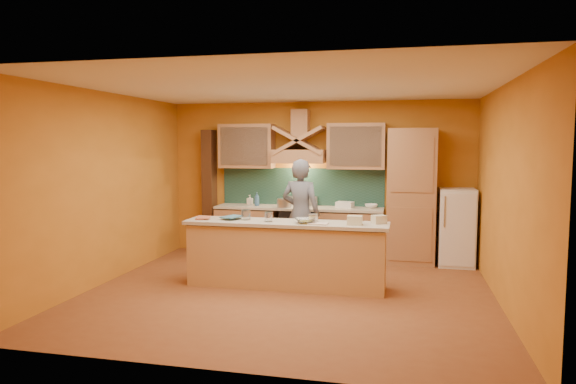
% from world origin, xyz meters
% --- Properties ---
extents(floor, '(5.50, 5.00, 0.01)m').
position_xyz_m(floor, '(0.00, 0.00, 0.00)').
color(floor, brown).
rests_on(floor, ground).
extents(ceiling, '(5.50, 5.00, 0.01)m').
position_xyz_m(ceiling, '(0.00, 0.00, 2.80)').
color(ceiling, white).
rests_on(ceiling, wall_back).
extents(wall_back, '(5.50, 0.02, 2.80)m').
position_xyz_m(wall_back, '(0.00, 2.50, 1.40)').
color(wall_back, orange).
rests_on(wall_back, floor).
extents(wall_front, '(5.50, 0.02, 2.80)m').
position_xyz_m(wall_front, '(0.00, -2.50, 1.40)').
color(wall_front, orange).
rests_on(wall_front, floor).
extents(wall_left, '(0.02, 5.00, 2.80)m').
position_xyz_m(wall_left, '(-2.75, 0.00, 1.40)').
color(wall_left, orange).
rests_on(wall_left, floor).
extents(wall_right, '(0.02, 5.00, 2.80)m').
position_xyz_m(wall_right, '(2.75, 0.00, 1.40)').
color(wall_right, orange).
rests_on(wall_right, floor).
extents(base_cabinet_left, '(1.10, 0.60, 0.86)m').
position_xyz_m(base_cabinet_left, '(-1.25, 2.20, 0.43)').
color(base_cabinet_left, '#B07A50').
rests_on(base_cabinet_left, floor).
extents(base_cabinet_right, '(1.10, 0.60, 0.86)m').
position_xyz_m(base_cabinet_right, '(0.65, 2.20, 0.43)').
color(base_cabinet_right, '#B07A50').
rests_on(base_cabinet_right, floor).
extents(counter_top, '(3.00, 0.62, 0.04)m').
position_xyz_m(counter_top, '(-0.30, 2.20, 0.90)').
color(counter_top, beige).
rests_on(counter_top, base_cabinet_left).
extents(stove, '(0.60, 0.58, 0.90)m').
position_xyz_m(stove, '(-0.30, 2.20, 0.45)').
color(stove, black).
rests_on(stove, floor).
extents(backsplash, '(3.00, 0.03, 0.70)m').
position_xyz_m(backsplash, '(-0.30, 2.48, 1.25)').
color(backsplash, '#1A3A33').
rests_on(backsplash, wall_back).
extents(range_hood, '(0.92, 0.50, 0.24)m').
position_xyz_m(range_hood, '(-0.30, 2.25, 1.82)').
color(range_hood, '#B07A50').
rests_on(range_hood, wall_back).
extents(hood_chimney, '(0.30, 0.30, 0.50)m').
position_xyz_m(hood_chimney, '(-0.30, 2.35, 2.40)').
color(hood_chimney, '#B07A50').
rests_on(hood_chimney, wall_back).
extents(upper_cabinet_left, '(1.00, 0.35, 0.80)m').
position_xyz_m(upper_cabinet_left, '(-1.30, 2.33, 2.00)').
color(upper_cabinet_left, '#B07A50').
rests_on(upper_cabinet_left, wall_back).
extents(upper_cabinet_right, '(1.00, 0.35, 0.80)m').
position_xyz_m(upper_cabinet_right, '(0.70, 2.33, 2.00)').
color(upper_cabinet_right, '#B07A50').
rests_on(upper_cabinet_right, wall_back).
extents(pantry_column, '(0.80, 0.60, 2.30)m').
position_xyz_m(pantry_column, '(1.65, 2.20, 1.15)').
color(pantry_column, '#B07A50').
rests_on(pantry_column, floor).
extents(fridge, '(0.58, 0.60, 1.30)m').
position_xyz_m(fridge, '(2.40, 2.20, 0.65)').
color(fridge, white).
rests_on(fridge, floor).
extents(trim_column_left, '(0.20, 0.30, 2.30)m').
position_xyz_m(trim_column_left, '(-2.05, 2.35, 1.15)').
color(trim_column_left, '#472816').
rests_on(trim_column_left, floor).
extents(island_body, '(2.80, 0.55, 0.88)m').
position_xyz_m(island_body, '(-0.10, 0.30, 0.44)').
color(island_body, tan).
rests_on(island_body, floor).
extents(island_top, '(2.90, 0.62, 0.05)m').
position_xyz_m(island_top, '(-0.10, 0.30, 0.92)').
color(island_top, beige).
rests_on(island_top, island_body).
extents(person, '(0.73, 0.55, 1.80)m').
position_xyz_m(person, '(-0.11, 1.43, 0.90)').
color(person, slate).
rests_on(person, floor).
extents(pot_large, '(0.28, 0.28, 0.16)m').
position_xyz_m(pot_large, '(-0.53, 2.05, 0.98)').
color(pot_large, '#B3B4BA').
rests_on(pot_large, stove).
extents(pot_small, '(0.21, 0.21, 0.15)m').
position_xyz_m(pot_small, '(-0.22, 2.25, 0.98)').
color(pot_small, '#BABAC1').
rests_on(pot_small, stove).
extents(soap_bottle_a, '(0.11, 0.11, 0.19)m').
position_xyz_m(soap_bottle_a, '(-1.22, 2.24, 1.02)').
color(soap_bottle_a, silver).
rests_on(soap_bottle_a, counter_top).
extents(soap_bottle_b, '(0.13, 0.13, 0.25)m').
position_xyz_m(soap_bottle_b, '(-1.07, 2.19, 1.04)').
color(soap_bottle_b, '#335F8E').
rests_on(soap_bottle_b, counter_top).
extents(bowl_back, '(0.24, 0.24, 0.07)m').
position_xyz_m(bowl_back, '(0.97, 2.33, 0.95)').
color(bowl_back, white).
rests_on(bowl_back, counter_top).
extents(dish_rack, '(0.32, 0.27, 0.10)m').
position_xyz_m(dish_rack, '(0.52, 2.28, 0.97)').
color(dish_rack, white).
rests_on(dish_rack, counter_top).
extents(book_lower, '(0.28, 0.32, 0.03)m').
position_xyz_m(book_lower, '(-1.45, 0.26, 0.96)').
color(book_lower, '#B55D40').
rests_on(book_lower, island_top).
extents(book_upper, '(0.34, 0.38, 0.02)m').
position_xyz_m(book_upper, '(-1.02, 0.38, 0.98)').
color(book_upper, '#3B6B82').
rests_on(book_upper, island_top).
extents(jar_large, '(0.18, 0.18, 0.15)m').
position_xyz_m(jar_large, '(-0.71, 0.34, 1.02)').
color(jar_large, silver).
rests_on(jar_large, island_top).
extents(jar_small, '(0.12, 0.12, 0.14)m').
position_xyz_m(jar_small, '(-0.34, 0.24, 1.01)').
color(jar_small, white).
rests_on(jar_small, island_top).
extents(kitchen_scale, '(0.11, 0.11, 0.09)m').
position_xyz_m(kitchen_scale, '(0.29, 0.35, 0.99)').
color(kitchen_scale, white).
rests_on(kitchen_scale, island_top).
extents(mixing_bowl, '(0.37, 0.37, 0.07)m').
position_xyz_m(mixing_bowl, '(0.20, 0.21, 0.98)').
color(mixing_bowl, silver).
rests_on(mixing_bowl, island_top).
extents(cloth, '(0.27, 0.21, 0.02)m').
position_xyz_m(cloth, '(0.39, 0.16, 0.95)').
color(cloth, beige).
rests_on(cloth, island_top).
extents(grocery_bag_a, '(0.23, 0.22, 0.12)m').
position_xyz_m(grocery_bag_a, '(1.20, 0.41, 1.00)').
color(grocery_bag_a, beige).
rests_on(grocery_bag_a, island_top).
extents(grocery_bag_b, '(0.20, 0.16, 0.12)m').
position_xyz_m(grocery_bag_b, '(0.88, 0.23, 1.01)').
color(grocery_bag_b, beige).
rests_on(grocery_bag_b, island_top).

